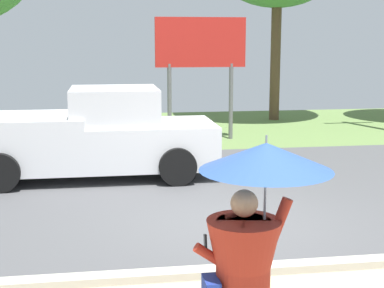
{
  "coord_description": "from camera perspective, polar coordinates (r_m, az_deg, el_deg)",
  "views": [
    {
      "loc": [
        -1.87,
        -8.44,
        2.85
      ],
      "look_at": [
        -0.4,
        1.0,
        1.1
      ],
      "focal_mm": 52.98,
      "sensor_mm": 36.0,
      "label": 1
    }
  ],
  "objects": [
    {
      "name": "roadside_billboard",
      "position": [
        16.3,
        0.87,
        9.32
      ],
      "size": [
        2.6,
        0.12,
        3.5
      ],
      "color": "slate",
      "rests_on": "ground_plane"
    },
    {
      "name": "pickup_truck",
      "position": [
        12.09,
        -9.98,
        0.79
      ],
      "size": [
        5.2,
        2.28,
        1.88
      ],
      "rotation": [
        0.0,
        0.0,
        -0.03
      ],
      "color": "silver",
      "rests_on": "ground_plane"
    },
    {
      "name": "ground_plane",
      "position": [
        11.9,
        0.47,
        -3.72
      ],
      "size": [
        40.0,
        22.0,
        0.2
      ],
      "color": "#4C4C4F"
    },
    {
      "name": "monk_pedestrian",
      "position": [
        4.66,
        5.71,
        -11.43
      ],
      "size": [
        1.1,
        1.06,
        2.13
      ],
      "rotation": [
        0.0,
        0.0,
        0.2
      ],
      "color": "#B22D1E",
      "rests_on": "ground_plane"
    }
  ]
}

